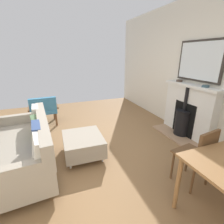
# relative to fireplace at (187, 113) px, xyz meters

# --- Properties ---
(ground_plane) EXTENTS (5.13, 6.23, 0.01)m
(ground_plane) POSITION_rel_fireplace_xyz_m (2.37, -0.34, -0.51)
(ground_plane) COLOR olive
(wall_left) EXTENTS (0.12, 6.23, 2.81)m
(wall_left) POSITION_rel_fireplace_xyz_m (-0.19, -0.34, 0.90)
(wall_left) COLOR beige
(wall_left) RESTS_ON ground
(fireplace) EXTENTS (0.56, 1.32, 1.13)m
(fireplace) POSITION_rel_fireplace_xyz_m (0.00, 0.00, 0.00)
(fireplace) COLOR #9E7A5B
(fireplace) RESTS_ON ground
(mirror_over_mantel) EXTENTS (0.04, 1.03, 0.78)m
(mirror_over_mantel) POSITION_rel_fireplace_xyz_m (-0.10, 0.00, 1.07)
(mirror_over_mantel) COLOR #2D2823
(mantel_bowl_near) EXTENTS (0.13, 0.13, 0.04)m
(mantel_bowl_near) POSITION_rel_fireplace_xyz_m (-0.01, -0.36, 0.65)
(mantel_bowl_near) COLOR #47382D
(mantel_bowl_near) RESTS_ON fireplace
(mantel_bowl_far) EXTENTS (0.13, 0.13, 0.04)m
(mantel_bowl_far) POSITION_rel_fireplace_xyz_m (-0.01, 0.32, 0.64)
(mantel_bowl_far) COLOR #334C56
(mantel_bowl_far) RESTS_ON fireplace
(sofa) EXTENTS (1.01, 1.89, 0.80)m
(sofa) POSITION_rel_fireplace_xyz_m (3.15, -0.03, -0.15)
(sofa) COLOR #B2B2B7
(sofa) RESTS_ON ground
(ottoman) EXTENTS (0.68, 0.77, 0.37)m
(ottoman) POSITION_rel_fireplace_xyz_m (2.25, -0.01, -0.27)
(ottoman) COLOR #B2B2B7
(ottoman) RESTS_ON ground
(armchair_accent) EXTENTS (0.71, 0.62, 0.75)m
(armchair_accent) POSITION_rel_fireplace_xyz_m (2.89, -1.66, -0.07)
(armchair_accent) COLOR brown
(armchair_accent) RESTS_ON ground
(dining_chair_near_fireplace) EXTENTS (0.46, 0.46, 0.85)m
(dining_chair_near_fireplace) POSITION_rel_fireplace_xyz_m (1.00, 1.23, 0.00)
(dining_chair_near_fireplace) COLOR brown
(dining_chair_near_fireplace) RESTS_ON ground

